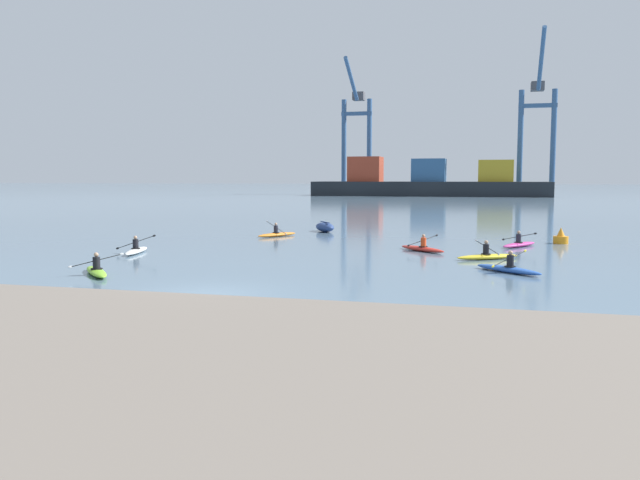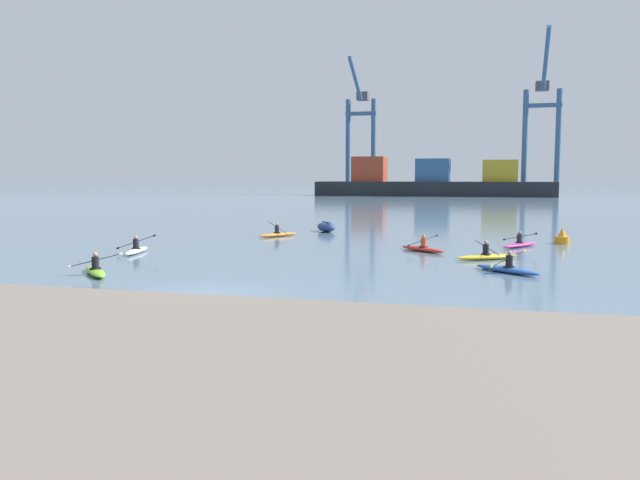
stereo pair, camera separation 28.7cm
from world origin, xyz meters
The scene contains 13 objects.
ground_plane centered at (0.00, 0.00, 0.00)m, with size 800.00×800.00×0.00m, color slate.
container_barge centered at (-3.06, 123.00, 2.91)m, with size 51.77×9.39×8.74m.
gantry_crane_west centered at (-21.65, 135.16, 15.94)m, with size 7.57×17.38×31.24m.
gantry_crane_west_mid centered at (20.15, 129.49, 16.31)m, with size 8.16×15.57×34.67m.
capsized_dinghy centered at (-2.25, 25.97, 0.35)m, with size 2.36×2.77×0.76m.
channel_buoy centered at (13.90, 21.26, 0.36)m, with size 0.90×0.90×1.00m.
kayak_orange centered at (-4.51, 21.38, 0.17)m, with size 2.22×3.24×1.08m.
kayak_red centered at (6.04, 14.96, 0.17)m, with size 2.91×2.74×0.95m.
kayak_blue centered at (10.36, 7.91, 0.17)m, with size 2.94×2.70×0.95m.
kayak_lime centered at (-6.29, 2.91, 0.17)m, with size 2.74×2.91×0.95m.
kayak_white centered at (-8.72, 10.17, 0.17)m, with size 2.14×3.45×1.03m.
kayak_magenta centered at (11.33, 18.67, 0.17)m, with size 2.34×3.19×0.95m.
kayak_yellow centered at (9.51, 12.24, 0.17)m, with size 3.20×2.31×0.95m.
Camera 1 is at (9.31, -20.18, 4.03)m, focal length 35.77 mm.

